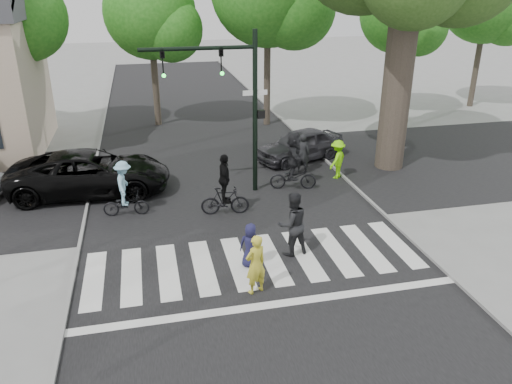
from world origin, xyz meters
TOP-DOWN VIEW (x-y plane):
  - ground at (0.00, 0.00)m, footprint 120.00×120.00m
  - road_stem at (0.00, 5.00)m, footprint 10.00×70.00m
  - road_cross at (0.00, 8.00)m, footprint 70.00×10.00m
  - curb_left at (-5.05, 5.00)m, footprint 0.10×70.00m
  - curb_right at (5.05, 5.00)m, footprint 0.10×70.00m
  - crosswalk at (0.00, 0.66)m, footprint 10.00×3.85m
  - traffic_signal at (0.35, 6.20)m, footprint 4.45×0.29m
  - bg_tree_1 at (-8.70, 15.48)m, footprint 6.09×5.80m
  - bg_tree_2 at (-1.76, 16.62)m, footprint 5.04×4.80m
  - bg_tree_4 at (12.23, 16.12)m, footprint 4.83×4.60m
  - bg_tree_5 at (18.27, 16.69)m, footprint 5.67×5.40m
  - pedestrian_woman at (-0.32, -0.54)m, footprint 0.71×0.60m
  - pedestrian_child at (-0.17, 0.75)m, footprint 0.75×0.62m
  - pedestrian_adult at (1.17, 1.17)m, footprint 1.08×0.91m
  - cyclist_left at (-3.64, 4.99)m, footprint 1.59×1.05m
  - cyclist_mid at (-0.30, 4.31)m, footprint 1.72×1.06m
  - cyclist_right at (2.67, 6.00)m, footprint 1.89×1.75m
  - car_suv at (-4.95, 7.32)m, footprint 6.05×3.05m
  - car_grey at (3.98, 9.23)m, footprint 4.45×3.00m
  - bystander_hivis at (4.77, 6.73)m, footprint 1.17×1.14m
  - bystander_dark at (3.56, 7.61)m, footprint 0.74×0.64m

SIDE VIEW (x-z plane):
  - ground at x=0.00m, z-range 0.00..0.00m
  - road_stem at x=0.00m, z-range 0.00..0.01m
  - road_cross at x=0.00m, z-range 0.00..0.01m
  - crosswalk at x=0.00m, z-range 0.00..0.01m
  - curb_left at x=-5.05m, z-range 0.00..0.10m
  - curb_right at x=5.05m, z-range 0.00..0.10m
  - pedestrian_child at x=-0.17m, z-range 0.00..1.32m
  - car_grey at x=3.98m, z-range 0.00..1.41m
  - bystander_hivis at x=4.77m, z-range 0.00..1.61m
  - car_suv at x=-4.95m, z-range 0.00..1.64m
  - pedestrian_woman at x=-0.32m, z-range 0.00..1.66m
  - cyclist_left at x=-3.64m, z-range -0.13..1.84m
  - bystander_dark at x=3.56m, z-range 0.00..1.71m
  - cyclist_mid at x=-0.30m, z-range -0.19..1.99m
  - pedestrian_adult at x=1.17m, z-range 0.00..1.96m
  - cyclist_right at x=2.67m, z-range -0.12..2.15m
  - traffic_signal at x=0.35m, z-range 0.90..6.90m
  - bg_tree_4 at x=12.23m, z-range 1.56..9.71m
  - bg_tree_2 at x=-1.76m, z-range 1.58..9.98m
  - bg_tree_5 at x=18.27m, z-range 1.71..11.01m
  - bg_tree_1 at x=-8.70m, z-range 1.75..11.55m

